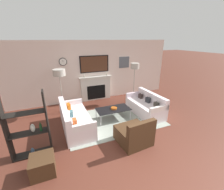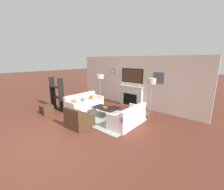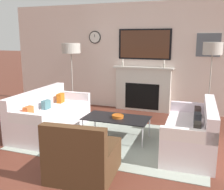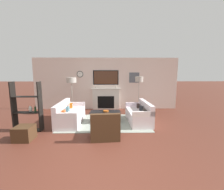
# 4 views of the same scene
# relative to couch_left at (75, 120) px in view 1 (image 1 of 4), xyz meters

# --- Properties ---
(ground_plane) EXTENTS (60.00, 60.00, 0.00)m
(ground_plane) POSITION_rel_couch_left_xyz_m (1.36, -2.54, -0.29)
(ground_plane) COLOR #582A1F
(fireplace_wall) EXTENTS (7.57, 0.28, 2.70)m
(fireplace_wall) POSITION_rel_couch_left_xyz_m (1.36, 2.25, 0.95)
(fireplace_wall) COLOR silver
(fireplace_wall) RESTS_ON ground_plane
(area_rug) EXTENTS (3.33, 2.14, 0.01)m
(area_rug) POSITION_rel_couch_left_xyz_m (1.36, 0.00, -0.29)
(area_rug) COLOR #949D90
(area_rug) RESTS_ON ground_plane
(couch_left) EXTENTS (0.86, 1.91, 0.82)m
(couch_left) POSITION_rel_couch_left_xyz_m (0.00, 0.00, 0.00)
(couch_left) COLOR silver
(couch_left) RESTS_ON ground_plane
(couch_right) EXTENTS (0.83, 1.68, 0.81)m
(couch_right) POSITION_rel_couch_left_xyz_m (2.71, 0.00, 0.00)
(couch_right) COLOR silver
(couch_right) RESTS_ON ground_plane
(armchair) EXTENTS (0.90, 0.90, 0.81)m
(armchair) POSITION_rel_couch_left_xyz_m (1.40, -1.37, -0.03)
(armchair) COLOR #452C1A
(armchair) RESTS_ON ground_plane
(coffee_table) EXTENTS (1.19, 0.63, 0.41)m
(coffee_table) POSITION_rel_couch_left_xyz_m (1.37, 0.07, 0.09)
(coffee_table) COLOR black
(coffee_table) RESTS_ON ground_plane
(decorative_bowl) EXTENTS (0.22, 0.22, 0.06)m
(decorative_bowl) POSITION_rel_couch_left_xyz_m (1.40, 0.06, 0.14)
(decorative_bowl) COLOR #B1531A
(decorative_bowl) RESTS_ON coffee_table
(floor_lamp_left) EXTENTS (0.45, 0.45, 1.72)m
(floor_lamp_left) POSITION_rel_couch_left_xyz_m (-0.23, 1.35, 1.28)
(floor_lamp_left) COLOR #9E998E
(floor_lamp_left) RESTS_ON ground_plane
(floor_lamp_right) EXTENTS (0.38, 0.38, 1.76)m
(floor_lamp_right) POSITION_rel_couch_left_xyz_m (2.94, 1.35, 1.30)
(floor_lamp_right) COLOR #9E998E
(floor_lamp_right) RESTS_ON ground_plane
(shelf_unit) EXTENTS (0.91, 0.28, 1.65)m
(shelf_unit) POSITION_rel_couch_left_xyz_m (-1.17, -0.81, 0.46)
(shelf_unit) COLOR black
(shelf_unit) RESTS_ON ground_plane
(ottoman) EXTENTS (0.49, 0.49, 0.41)m
(ottoman) POSITION_rel_couch_left_xyz_m (-0.93, -1.51, -0.09)
(ottoman) COLOR #452C1A
(ottoman) RESTS_ON ground_plane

